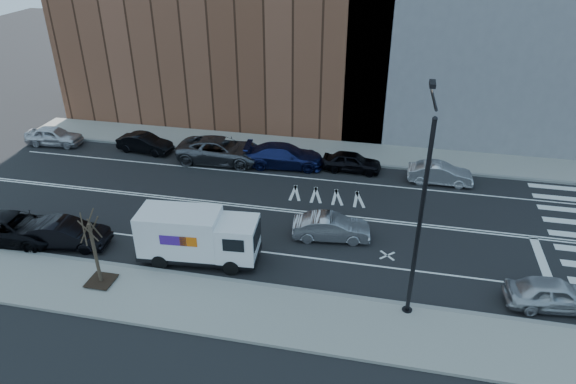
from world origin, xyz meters
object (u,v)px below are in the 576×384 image
at_px(far_parked_b, 145,143).
at_px(near_parked_front, 554,294).
at_px(driving_sedan, 331,227).
at_px(fedex_van, 197,236).
at_px(far_parked_a, 54,136).

height_order(far_parked_b, near_parked_front, near_parked_front).
xyz_separation_m(far_parked_b, driving_sedan, (14.67, -8.35, 0.01)).
relative_size(fedex_van, driving_sedan, 1.49).
distance_m(fedex_van, far_parked_a, 19.40).
bearing_deg(far_parked_b, fedex_van, -137.16).
bearing_deg(far_parked_b, near_parked_front, -108.45).
xyz_separation_m(far_parked_a, near_parked_front, (32.09, -11.50, 0.00)).
xyz_separation_m(far_parked_a, far_parked_b, (7.18, 0.22, -0.04)).
distance_m(far_parked_a, far_parked_b, 7.18).
bearing_deg(far_parked_a, driving_sedan, -114.48).
distance_m(driving_sedan, near_parked_front, 10.79).
height_order(fedex_van, far_parked_a, fedex_van).
bearing_deg(driving_sedan, fedex_van, 111.12).
height_order(far_parked_b, driving_sedan, driving_sedan).
relative_size(fedex_van, far_parked_a, 1.47).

